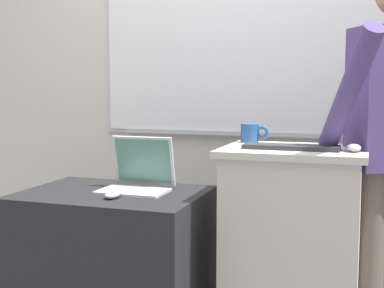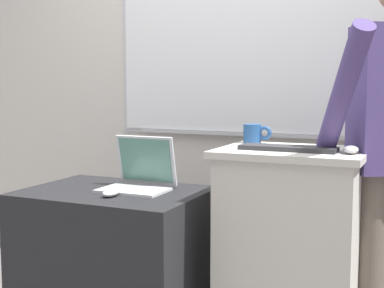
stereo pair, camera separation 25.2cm
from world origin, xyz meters
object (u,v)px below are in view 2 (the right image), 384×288
at_px(lectern_podium, 291,250).
at_px(computer_mouse_by_keyboard, 351,150).
at_px(side_desk, 115,261).
at_px(coffee_mug, 254,133).
at_px(wireless_keyboard, 288,148).
at_px(laptop, 141,172).
at_px(computer_mouse_by_laptop, 111,193).

distance_m(lectern_podium, computer_mouse_by_keyboard, 0.54).
xyz_separation_m(lectern_podium, computer_mouse_by_keyboard, (0.26, -0.07, 0.47)).
distance_m(side_desk, coffee_mug, 0.92).
bearing_deg(wireless_keyboard, lectern_podium, 85.10).
relative_size(laptop, computer_mouse_by_laptop, 3.19).
relative_size(laptop, wireless_keyboard, 0.77).
bearing_deg(laptop, computer_mouse_by_keyboard, -0.13).
height_order(side_desk, laptop, laptop).
height_order(lectern_podium, computer_mouse_by_laptop, lectern_podium).
distance_m(lectern_podium, laptop, 0.80).
bearing_deg(side_desk, lectern_podium, 10.53).
distance_m(lectern_podium, wireless_keyboard, 0.47).
bearing_deg(coffee_mug, computer_mouse_by_keyboard, -26.35).
bearing_deg(lectern_podium, laptop, -175.08).
height_order(side_desk, coffee_mug, coffee_mug).
xyz_separation_m(lectern_podium, computer_mouse_by_laptop, (-0.76, -0.29, 0.25)).
xyz_separation_m(side_desk, wireless_keyboard, (0.82, 0.09, 0.58)).
distance_m(wireless_keyboard, computer_mouse_by_keyboard, 0.26).
height_order(wireless_keyboard, computer_mouse_by_keyboard, computer_mouse_by_keyboard).
distance_m(laptop, wireless_keyboard, 0.74).
height_order(wireless_keyboard, coffee_mug, coffee_mug).
height_order(laptop, computer_mouse_by_laptop, laptop).
bearing_deg(lectern_podium, wireless_keyboard, -94.90).
bearing_deg(laptop, lectern_podium, 4.92).
xyz_separation_m(laptop, computer_mouse_by_laptop, (-0.03, -0.22, -0.06)).
xyz_separation_m(computer_mouse_by_keyboard, coffee_mug, (-0.49, 0.25, 0.03)).
bearing_deg(side_desk, laptop, 43.24).
height_order(computer_mouse_by_laptop, coffee_mug, coffee_mug).
relative_size(wireless_keyboard, coffee_mug, 2.95).
relative_size(lectern_podium, computer_mouse_by_laptop, 9.21).
bearing_deg(wireless_keyboard, coffee_mug, 133.64).
relative_size(side_desk, coffee_mug, 6.09).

